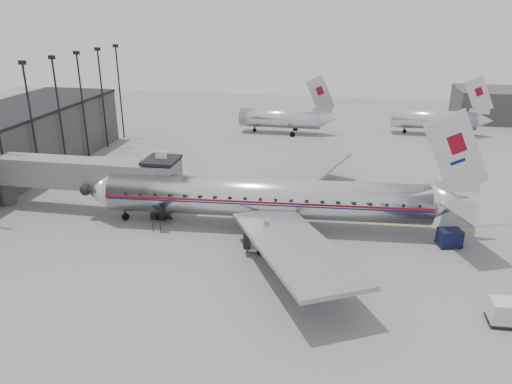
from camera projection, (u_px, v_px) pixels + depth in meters
ground at (238, 238)px, 48.55m from camera, size 160.00×160.00×0.00m
apron_line at (278, 216)px, 53.53m from camera, size 60.00×0.15×0.01m
jet_bridge at (94, 175)px, 53.34m from camera, size 21.00×6.20×7.10m
floodlight_masts at (46, 114)px, 62.31m from camera, size 0.90×42.25×15.25m
distant_aircraft_near at (281, 118)px, 86.44m from camera, size 16.39×3.20×10.26m
distant_aircraft_mid at (434, 119)px, 85.58m from camera, size 16.39×3.20×10.26m
airliner at (275, 198)px, 49.69m from camera, size 40.03×36.99×12.65m
service_van at (280, 238)px, 45.45m from camera, size 5.39×2.25×2.51m
baggage_cart_navy at (450, 237)px, 46.61m from camera, size 2.49×2.12×1.68m
baggage_cart_white at (506, 312)px, 35.24m from camera, size 2.41×1.87×1.84m
ramp_worker at (161, 211)px, 52.57m from camera, size 0.77×0.76×1.79m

